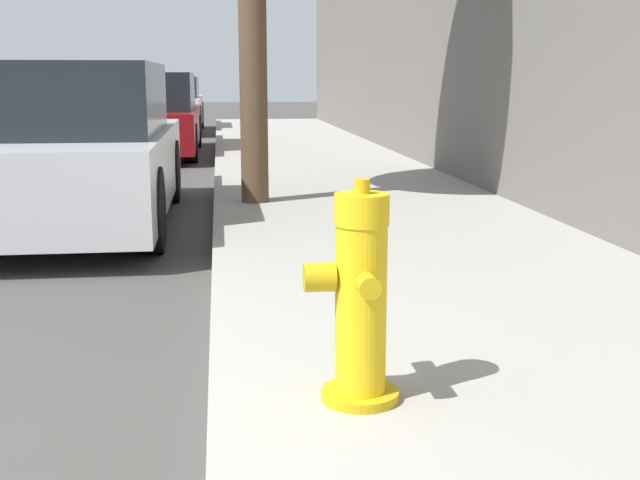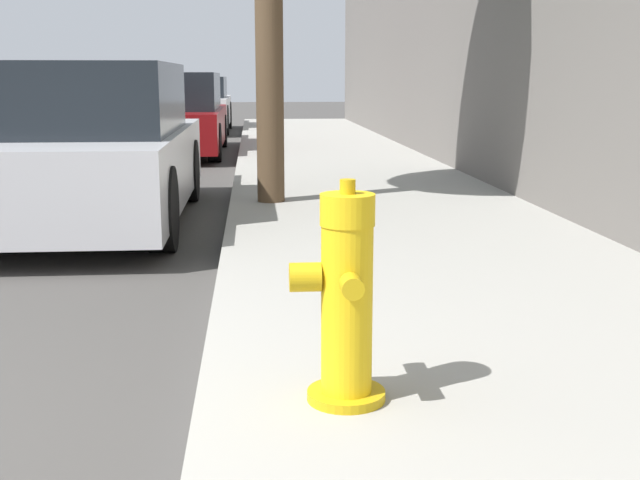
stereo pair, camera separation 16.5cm
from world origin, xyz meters
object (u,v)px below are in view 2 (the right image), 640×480
(parked_car_far, at_px, (191,105))
(parked_car_near, at_px, (90,148))
(parked_car_mid, at_px, (173,116))
(fire_hydrant, at_px, (345,301))

(parked_car_far, bearing_deg, parked_car_near, -89.92)
(parked_car_mid, bearing_deg, fire_hydrant, -81.46)
(fire_hydrant, bearing_deg, parked_car_near, 111.29)
(fire_hydrant, xyz_separation_m, parked_car_near, (-1.76, 4.51, 0.16))
(parked_car_near, bearing_deg, parked_car_mid, 89.23)
(parked_car_near, relative_size, parked_car_far, 1.01)
(parked_car_mid, xyz_separation_m, parked_car_far, (-0.11, 5.64, -0.01))
(fire_hydrant, bearing_deg, parked_car_mid, 98.54)
(fire_hydrant, height_order, parked_car_mid, parked_car_mid)
(parked_car_near, relative_size, parked_car_mid, 0.93)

